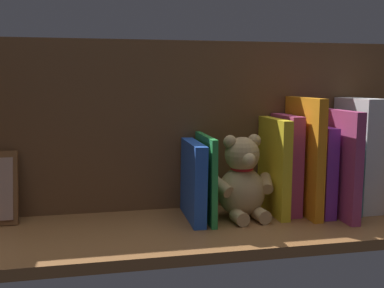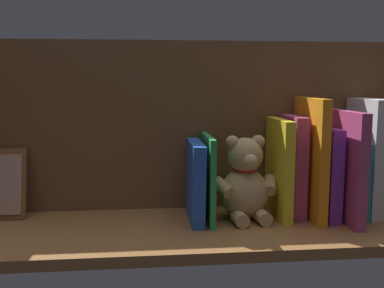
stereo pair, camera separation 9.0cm
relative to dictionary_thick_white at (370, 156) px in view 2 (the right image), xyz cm
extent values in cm
cube|color=brown|center=(41.31, 4.99, -14.21)|extent=(109.40, 31.58, 2.20)
cube|color=brown|center=(41.31, -8.55, 6.59)|extent=(109.40, 1.50, 39.40)
cube|color=white|center=(0.00, 0.00, 0.00)|extent=(5.38, 14.59, 26.21)
cube|color=teal|center=(4.82, 0.37, -4.61)|extent=(2.93, 15.54, 17.05)
cube|color=#B23F72|center=(8.02, 2.94, -1.17)|extent=(2.13, 20.68, 23.87)
cube|color=purple|center=(11.31, 0.69, -3.05)|extent=(2.78, 16.17, 20.12)
cube|color=orange|center=(14.57, 1.21, 0.15)|extent=(2.18, 17.21, 26.53)
cube|color=#B23F72|center=(17.88, -0.84, -1.86)|extent=(2.87, 13.10, 22.48)
cube|color=yellow|center=(21.25, 0.16, -2.18)|extent=(2.20, 15.12, 21.84)
ellipsoid|color=tan|center=(29.33, 1.57, -7.48)|extent=(11.65, 10.65, 11.25)
sphere|color=tan|center=(29.33, 1.57, 1.05)|extent=(7.73, 7.73, 7.73)
sphere|color=tan|center=(26.45, 1.26, 3.95)|extent=(2.99, 2.99, 2.99)
sphere|color=tan|center=(32.22, 1.88, 3.95)|extent=(2.99, 2.99, 2.99)
sphere|color=#DBB77F|center=(28.98, 4.84, 0.46)|extent=(2.99, 2.99, 2.99)
cylinder|color=tan|center=(23.87, 2.40, -5.51)|extent=(3.88, 6.00, 4.16)
cylinder|color=tan|center=(34.50, 3.54, -5.51)|extent=(4.80, 6.12, 4.16)
cylinder|color=tan|center=(26.30, 6.05, -11.61)|extent=(3.42, 4.52, 2.99)
cylinder|color=tan|center=(31.34, 6.60, -11.61)|extent=(3.42, 4.52, 2.99)
torus|color=red|center=(29.33, 1.57, -2.03)|extent=(5.65, 5.65, 0.88)
cube|color=green|center=(37.38, 0.84, -3.87)|extent=(1.22, 16.48, 18.47)
cube|color=blue|center=(40.17, 0.68, -4.57)|extent=(3.01, 16.16, 17.12)
cube|color=brown|center=(82.90, -4.53, -5.50)|extent=(11.01, 5.29, 15.53)
cube|color=tan|center=(82.90, -3.81, -5.50)|extent=(9.25, 3.82, 12.87)
camera|label=1|loc=(59.13, 92.14, 16.93)|focal=40.82mm
camera|label=2|loc=(50.25, 93.49, 16.93)|focal=40.82mm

